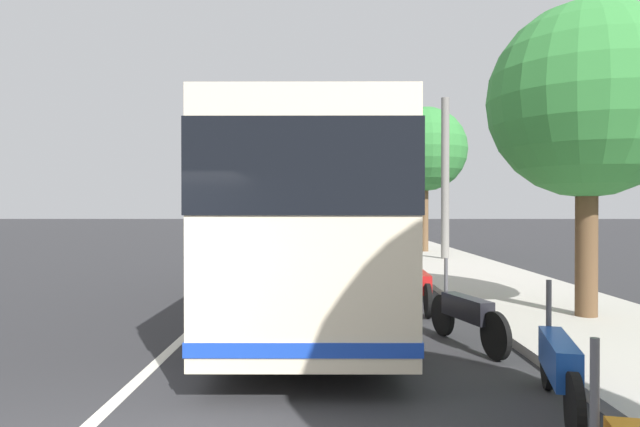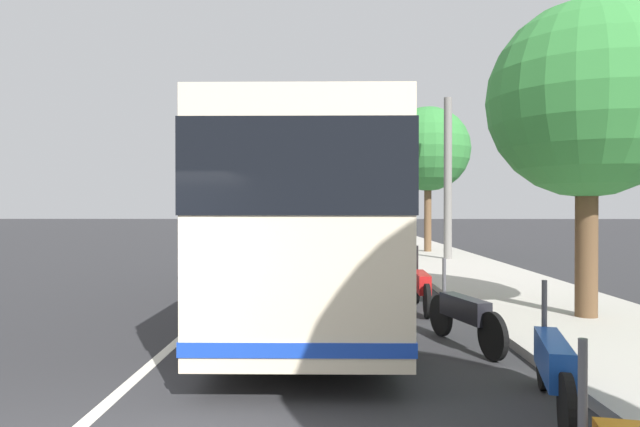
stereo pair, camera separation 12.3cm
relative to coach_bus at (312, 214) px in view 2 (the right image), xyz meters
The scene contains 12 objects.
sidewalk_curb 5.82m from the coach_bus, 62.12° to the right, with size 110.00×3.60×0.14m, color #B2ADA3.
lane_divider_line 3.83m from the coach_bus, 38.42° to the left, with size 110.00×0.16×0.01m, color silver.
coach_bus is the anchor object (origin of this frame).
motorcycle_far_end 6.67m from the coach_bus, 156.37° to the right, with size 2.24×0.64×1.28m.
motorcycle_angled 4.27m from the coach_bus, 143.47° to the right, with size 2.14×0.67×1.28m.
motorcycle_by_tree 2.70m from the coach_bus, 94.65° to the right, with size 2.35×0.29×1.28m.
car_ahead_same_lane 10.43m from the coach_bus, ahead, with size 4.24×1.86×1.48m.
car_oncoming 40.01m from the coach_bus, ahead, with size 4.13×2.01×1.57m.
car_far_distant 33.70m from the coach_bus, ahead, with size 4.04×1.95×1.47m.
roadside_tree_mid_block 5.61m from the coach_bus, 107.24° to the right, with size 3.52×3.52×5.81m.
roadside_tree_far_block 14.87m from the coach_bus, 19.59° to the right, with size 3.84×3.84×6.73m.
utility_pole 11.30m from the coach_bus, 26.46° to the right, with size 0.31×0.31×6.42m, color slate.
Camera 2 is at (-4.15, -2.36, 2.08)m, focal length 31.11 mm.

